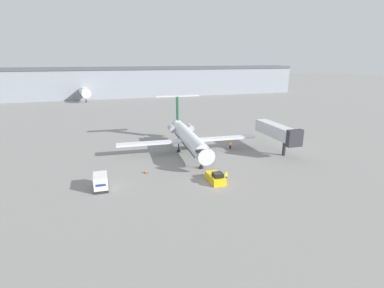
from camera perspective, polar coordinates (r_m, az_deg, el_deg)
name	(u,v)px	position (r m, az deg, el deg)	size (l,w,h in m)	color
ground_plane	(215,184)	(49.08, 4.38, -7.62)	(600.00, 600.00, 0.00)	gray
terminal_building	(131,82)	(163.02, -11.45, 11.54)	(180.00, 16.80, 15.16)	#8C939E
airplane_main	(188,137)	(63.85, -0.69, 1.28)	(30.25, 26.40, 10.88)	silver
pushback_tug	(216,178)	(49.65, 4.51, -6.43)	(2.17, 4.41, 1.93)	yellow
luggage_cart	(101,182)	(48.78, -17.00, -6.95)	(2.09, 3.65, 2.39)	#232326
worker_near_tug	(226,176)	(50.14, 6.51, -6.06)	(0.40, 0.24, 1.70)	#232838
worker_by_wing	(230,145)	(67.73, 7.30, -0.19)	(0.40, 0.24, 1.66)	#232838
traffic_cone_left	(146,171)	(54.01, -8.84, -5.14)	(0.58, 0.58, 0.68)	black
airplane_parked_far_left	(82,90)	(158.33, -20.15, 9.56)	(31.83, 31.91, 11.47)	white
jet_bridge	(278,132)	(66.91, 15.99, 2.29)	(3.20, 13.92, 6.19)	#2D2D33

